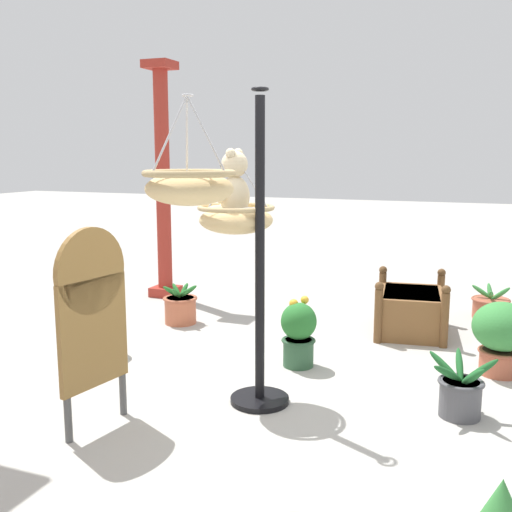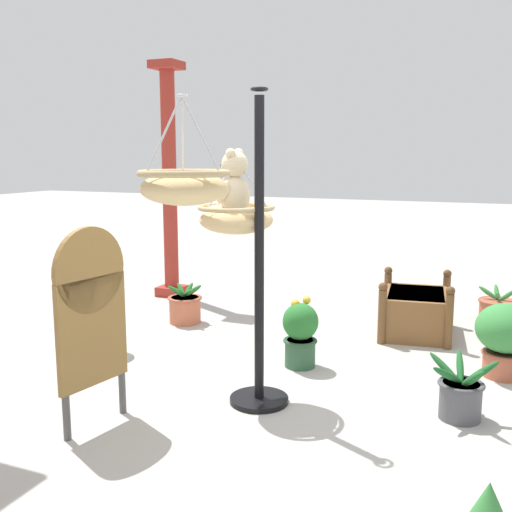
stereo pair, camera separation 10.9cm
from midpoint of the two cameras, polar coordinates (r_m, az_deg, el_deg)
The scene contains 14 objects.
ground_plane at distance 4.77m, azimuth 0.56°, elevation -12.96°, with size 40.00×40.00×0.00m, color #ADAAA3.
display_pole_central at distance 4.39m, azimuth -0.35°, elevation -5.38°, with size 0.44×0.44×2.29m.
hanging_basket_with_teddy at distance 4.50m, azimuth -2.60°, elevation 3.65°, with size 0.58×0.58×0.58m.
teddy_bear at distance 4.50m, azimuth -2.90°, elevation 6.50°, with size 0.35×0.31×0.51m.
hanging_basket_left_high at distance 3.27m, azimuth -7.38°, elevation 6.65°, with size 0.51×0.51×0.59m.
greenhouse_pillar_right at distance 7.78m, azimuth -9.24°, elevation 6.61°, with size 0.35×0.35×2.97m.
wooden_planter_box at distance 6.42m, azimuth 14.03°, elevation -5.00°, with size 1.02×0.81×0.61m.
potted_plant_fern_front at distance 6.64m, azimuth -7.67°, elevation -4.84°, with size 0.38×0.38×0.44m.
potted_plant_flowering_red at distance 5.26m, azimuth 3.48°, elevation -7.28°, with size 0.31×0.31×0.61m.
potted_plant_tall_leafy at distance 4.54m, azimuth 18.20°, elevation -12.25°, with size 0.49×0.51×0.45m.
potted_plant_bushy_green at distance 7.26m, azimuth 21.00°, elevation -4.46°, with size 0.44×0.44×0.39m.
potted_plant_small_succulent at distance 5.77m, azimuth -15.27°, elevation -5.97°, with size 0.36×0.36×0.63m.
potted_plant_broad_leaf at distance 5.43m, azimuth 21.80°, elevation -6.93°, with size 0.49×0.49×0.62m.
display_sign_board at distance 4.12m, azimuth -16.03°, elevation -5.02°, with size 0.57×0.14×1.37m.
Camera 1 is at (-4.13, -1.53, 1.84)m, focal length 42.06 mm.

